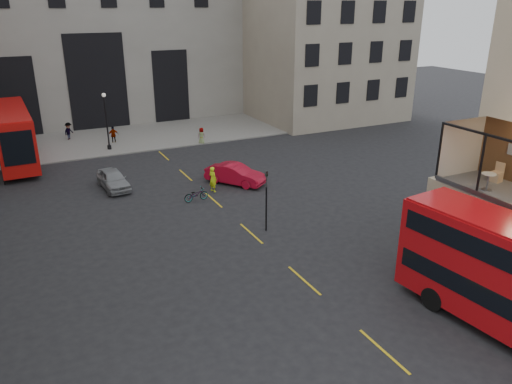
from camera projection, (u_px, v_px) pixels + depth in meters
name	position (u px, v px, depth m)	size (l,w,h in m)	color
ground	(422.00, 337.00, 20.58)	(140.00, 140.00, 0.00)	black
gateway	(85.00, 36.00, 55.29)	(35.00, 10.60, 18.00)	gray
building_right	(315.00, 25.00, 58.63)	(16.60, 18.60, 20.00)	gray
pavement_far	(102.00, 140.00, 49.84)	(40.00, 12.00, 0.12)	slate
traffic_light_near	(266.00, 193.00, 29.33)	(0.16, 0.20, 3.80)	black
street_lamp_b	(107.00, 125.00, 45.67)	(0.36, 0.36, 5.33)	black
bus_far	(13.00, 133.00, 41.95)	(3.00, 11.87, 4.71)	red
car_a	(113.00, 179.00, 36.75)	(1.69, 4.19, 1.43)	gray
car_b	(235.00, 174.00, 37.71)	(1.61, 4.61, 1.52)	#B10A22
bicycle	(196.00, 194.00, 34.56)	(0.61, 1.75, 0.92)	gray
cyclist	(213.00, 179.00, 36.11)	(0.68, 0.45, 1.88)	#DEFF1A
pedestrian_a	(28.00, 159.00, 41.27)	(0.76, 0.59, 1.56)	gray
pedestrian_b	(69.00, 132.00, 49.50)	(1.18, 0.68, 1.82)	gray
pedestrian_c	(113.00, 135.00, 48.45)	(1.00, 0.42, 1.71)	gray
pedestrian_d	(202.00, 136.00, 48.33)	(0.79, 0.51, 1.61)	gray
cafe_table_far	(488.00, 179.00, 23.48)	(0.66, 0.66, 0.82)	white
cafe_chair_d	(496.00, 176.00, 24.65)	(0.54, 0.54, 0.97)	tan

